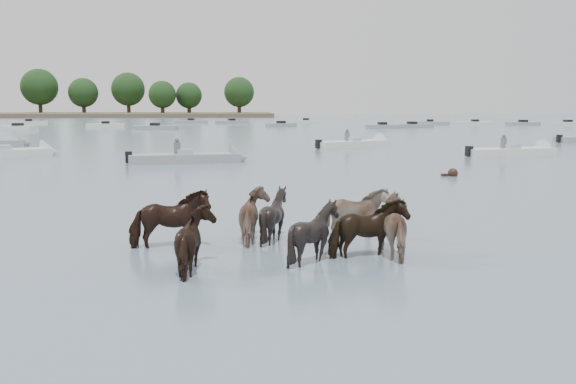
{
  "coord_description": "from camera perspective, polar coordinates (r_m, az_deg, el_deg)",
  "views": [
    {
      "loc": [
        -1.0,
        -12.96,
        3.04
      ],
      "look_at": [
        0.31,
        0.57,
        1.1
      ],
      "focal_mm": 38.1,
      "sensor_mm": 36.0,
      "label": 1
    }
  ],
  "objects": [
    {
      "name": "ground",
      "position": [
        13.35,
        -1.07,
        -5.04
      ],
      "size": [
        400.0,
        400.0,
        0.0
      ],
      "primitive_type": "plane",
      "color": "slate",
      "rests_on": "ground"
    },
    {
      "name": "pony_herd",
      "position": [
        12.83,
        0.3,
        -3.24
      ],
      "size": [
        6.52,
        4.08,
        1.42
      ],
      "color": "black",
      "rests_on": "ground"
    },
    {
      "name": "swimming_pony",
      "position": [
        27.26,
        15.03,
        1.66
      ],
      "size": [
        0.72,
        0.44,
        0.44
      ],
      "color": "black",
      "rests_on": "ground"
    },
    {
      "name": "motorboat_a",
      "position": [
        39.46,
        -23.88,
        3.34
      ],
      "size": [
        5.7,
        4.04,
        1.92
      ],
      "rotation": [
        0.0,
        0.0,
        0.49
      ],
      "color": "silver",
      "rests_on": "ground"
    },
    {
      "name": "motorboat_b",
      "position": [
        32.95,
        -8.17,
        3.14
      ],
      "size": [
        6.48,
        2.37,
        1.92
      ],
      "rotation": [
        0.0,
        0.0,
        0.13
      ],
      "color": "gray",
      "rests_on": "ground"
    },
    {
      "name": "motorboat_c",
      "position": [
        45.0,
        6.86,
        4.48
      ],
      "size": [
        6.45,
        4.27,
        1.92
      ],
      "rotation": [
        0.0,
        0.0,
        0.46
      ],
      "color": "silver",
      "rests_on": "ground"
    },
    {
      "name": "motorboat_d",
      "position": [
        39.49,
        20.91,
        3.5
      ],
      "size": [
        6.22,
        2.64,
        1.92
      ],
      "rotation": [
        0.0,
        0.0,
        0.18
      ],
      "color": "silver",
      "rests_on": "ground"
    },
    {
      "name": "motorboat_f",
      "position": [
        49.96,
        -25.05,
        4.14
      ],
      "size": [
        5.14,
        2.78,
        1.92
      ],
      "rotation": [
        0.0,
        0.0,
        0.25
      ],
      "color": "gray",
      "rests_on": "ground"
    },
    {
      "name": "distant_flotilla",
      "position": [
        89.83,
        -5.27,
        6.32
      ],
      "size": [
        104.23,
        28.33,
        0.93
      ],
      "color": "silver",
      "rests_on": "ground"
    }
  ]
}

